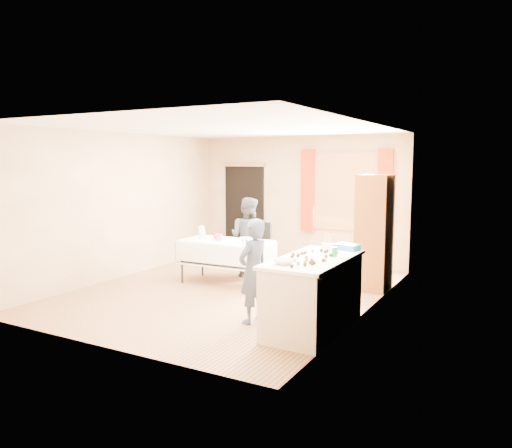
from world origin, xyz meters
The scene contains 29 objects.
floor centered at (0.00, 0.00, -0.01)m, with size 4.50×5.50×0.02m, color #9E7047.
ceiling centered at (0.00, 0.00, 2.61)m, with size 4.50×5.50×0.02m, color white.
wall_back centered at (0.00, 2.76, 1.30)m, with size 4.50×0.02×2.60m, color tan.
wall_front centered at (0.00, -2.76, 1.30)m, with size 4.50×0.02×2.60m, color tan.
wall_left centered at (-2.26, 0.00, 1.30)m, with size 0.02×5.50×2.60m, color tan.
wall_right centered at (2.26, 0.00, 1.30)m, with size 0.02×5.50×2.60m, color tan.
window_frame centered at (1.00, 2.72, 1.50)m, with size 1.32×0.06×1.52m, color olive.
window_pane centered at (1.00, 2.71, 1.50)m, with size 1.20×0.02×1.40m, color white.
curtain_left centered at (0.22, 2.67, 1.50)m, with size 0.28×0.06×1.65m, color #982A0E.
curtain_right centered at (1.78, 2.67, 1.50)m, with size 0.28×0.06×1.65m, color #982A0E.
doorway centered at (-1.30, 2.73, 1.00)m, with size 0.95×0.04×2.00m, color black.
door_lintel centered at (-1.30, 2.70, 2.02)m, with size 1.05×0.06×0.08m, color olive.
cabinet centered at (1.99, 1.27, 0.94)m, with size 0.50×0.60×1.88m, color brown.
counter centered at (1.89, -1.04, 0.45)m, with size 0.79×1.67×0.91m.
party_table centered at (-0.32, 0.44, 0.45)m, with size 1.59×0.86×0.75m.
chair centered at (-0.21, 1.33, 0.29)m, with size 0.46×0.46×0.97m.
girl centered at (1.10, -1.16, 0.68)m, with size 0.43×0.56×1.36m, color #2C364B.
woman centered at (-0.27, 1.09, 0.72)m, with size 0.71×0.56×1.45m, color black.
soda_can centered at (2.09, -0.87, 0.97)m, with size 0.07×0.07×0.12m, color #0D792B.
mixing_bowl centered at (1.73, -1.58, 0.94)m, with size 0.30×0.30×0.06m, color white.
foam_block centered at (1.83, -0.42, 0.95)m, with size 0.15×0.10×0.08m, color white.
blue_basket centered at (2.07, -0.32, 0.95)m, with size 0.30×0.20×0.08m, color #2071B9.
pitcher centered at (-0.76, 0.33, 0.86)m, with size 0.11×0.11×0.22m, color silver.
cup_red centered at (-0.53, 0.47, 0.81)m, with size 0.17×0.17×0.11m, color #C31C3E.
cup_rainbow centered at (-0.38, 0.31, 0.81)m, with size 0.14×0.14×0.12m, color red.
small_bowl centered at (-0.01, 0.55, 0.78)m, with size 0.24×0.24×0.06m, color white.
pastry_tray centered at (0.16, 0.37, 0.76)m, with size 0.28×0.20×0.02m, color white.
bottle centered at (-0.92, 0.59, 0.83)m, with size 0.09×0.09×0.17m, color white.
cake_balls centered at (1.87, -1.14, 0.93)m, with size 0.53×1.16×0.04m.
Camera 1 is at (4.18, -6.66, 2.08)m, focal length 35.00 mm.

